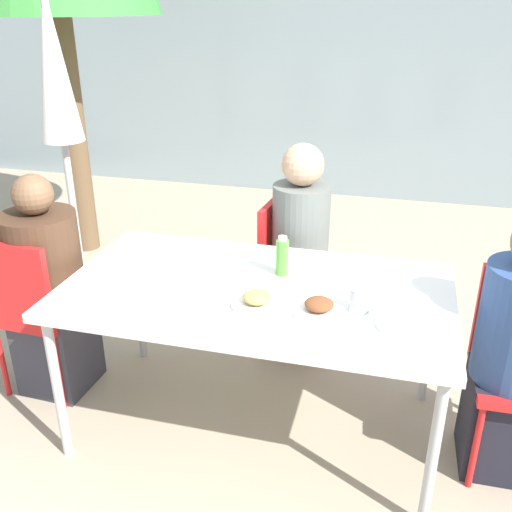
% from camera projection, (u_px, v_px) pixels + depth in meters
% --- Properties ---
extents(ground_plane, '(24.00, 24.00, 0.00)m').
position_uv_depth(ground_plane, '(256.00, 424.00, 2.81)').
color(ground_plane, tan).
extents(building_facade, '(10.00, 0.20, 3.00)m').
position_uv_depth(building_facade, '(355.00, 46.00, 5.58)').
color(building_facade, '#89999E').
rests_on(building_facade, ground).
extents(dining_table, '(1.69, 0.94, 0.76)m').
position_uv_depth(dining_table, '(256.00, 297.00, 2.52)').
color(dining_table, white).
rests_on(dining_table, ground).
extents(chair_left, '(0.42, 0.42, 0.89)m').
position_uv_depth(chair_left, '(31.00, 304.00, 2.84)').
color(chair_left, red).
rests_on(chair_left, ground).
extents(person_left, '(0.37, 0.37, 1.17)m').
position_uv_depth(person_left, '(49.00, 294.00, 2.88)').
color(person_left, '#383842').
rests_on(person_left, ground).
extents(chair_far, '(0.43, 0.43, 0.89)m').
position_uv_depth(chair_far, '(288.00, 263.00, 3.28)').
color(chair_far, red).
rests_on(chair_far, ground).
extents(person_far, '(0.31, 0.31, 1.24)m').
position_uv_depth(person_far, '(300.00, 257.00, 3.18)').
color(person_far, '#473D33').
rests_on(person_far, ground).
extents(closed_umbrella, '(0.36, 0.36, 2.02)m').
position_uv_depth(closed_umbrella, '(58.00, 98.00, 3.27)').
color(closed_umbrella, '#333333').
rests_on(closed_umbrella, ground).
extents(plate_0, '(0.21, 0.21, 0.06)m').
position_uv_depth(plate_0, '(319.00, 307.00, 2.29)').
color(plate_0, white).
rests_on(plate_0, dining_table).
extents(plate_1, '(0.22, 0.22, 0.06)m').
position_uv_depth(plate_1, '(257.00, 300.00, 2.34)').
color(plate_1, white).
rests_on(plate_1, dining_table).
extents(bottle, '(0.06, 0.06, 0.19)m').
position_uv_depth(bottle, '(282.00, 257.00, 2.58)').
color(bottle, '#51A338').
rests_on(bottle, dining_table).
extents(drinking_cup, '(0.08, 0.08, 0.10)m').
position_uv_depth(drinking_cup, '(359.00, 300.00, 2.29)').
color(drinking_cup, silver).
rests_on(drinking_cup, dining_table).
extents(salad_bowl, '(0.19, 0.19, 0.05)m').
position_uv_depth(salad_bowl, '(400.00, 319.00, 2.19)').
color(salad_bowl, white).
rests_on(salad_bowl, dining_table).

